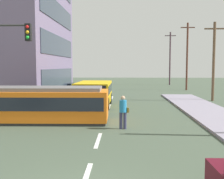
{
  "coord_description": "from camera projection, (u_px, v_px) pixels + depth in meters",
  "views": [
    {
      "loc": [
        1.02,
        -5.38,
        3.14
      ],
      "look_at": [
        0.49,
        8.73,
        1.93
      ],
      "focal_mm": 44.03,
      "sensor_mm": 36.0,
      "label": 1
    }
  ],
  "objects": [
    {
      "name": "parked_sedan_furthest",
      "position": [
        66.0,
        88.0,
        32.2
      ],
      "size": [
        2.01,
        4.34,
        1.19
      ],
      "color": "black",
      "rests_on": "ground"
    },
    {
      "name": "pedestrian_crossing",
      "position": [
        123.0,
        110.0,
        13.67
      ],
      "size": [
        0.49,
        0.36,
        1.67
      ],
      "color": "#343556",
      "rests_on": "ground"
    },
    {
      "name": "utility_pole_far",
      "position": [
        187.0,
        55.0,
        35.65
      ],
      "size": [
        1.8,
        0.24,
        8.71
      ],
      "color": "brown",
      "rests_on": "ground"
    },
    {
      "name": "parked_sedan_mid",
      "position": [
        40.0,
        102.0,
        19.49
      ],
      "size": [
        1.99,
        4.38,
        1.19
      ],
      "color": "beige",
      "rests_on": "ground"
    },
    {
      "name": "city_bus",
      "position": [
        94.0,
        93.0,
        21.43
      ],
      "size": [
        2.6,
        5.22,
        1.9
      ],
      "color": "gold",
      "rests_on": "ground"
    },
    {
      "name": "streetcar_tram",
      "position": [
        43.0,
        104.0,
        15.45
      ],
      "size": [
        7.27,
        2.67,
        1.98
      ],
      "color": "orange",
      "rests_on": "ground"
    },
    {
      "name": "lane_stripe_4",
      "position": [
        112.0,
        98.0,
        27.36
      ],
      "size": [
        0.16,
        2.4,
        0.01
      ],
      "primitive_type": "cube",
      "color": "silver",
      "rests_on": "ground"
    },
    {
      "name": "lane_stripe_3",
      "position": [
        109.0,
        106.0,
        21.38
      ],
      "size": [
        0.16,
        2.4,
        0.01
      ],
      "primitive_type": "cube",
      "color": "silver",
      "rests_on": "ground"
    },
    {
      "name": "lane_stripe_2",
      "position": [
        98.0,
        140.0,
        11.64
      ],
      "size": [
        0.16,
        2.4,
        0.01
      ],
      "primitive_type": "cube",
      "color": "silver",
      "rests_on": "ground"
    },
    {
      "name": "ground_plane",
      "position": [
        104.0,
        121.0,
        15.62
      ],
      "size": [
        120.0,
        120.0,
        0.0
      ],
      "primitive_type": "plane",
      "color": "#435140"
    },
    {
      "name": "traffic_light_mast",
      "position": [
        0.0,
        55.0,
        13.47
      ],
      "size": [
        2.61,
        0.33,
        5.32
      ],
      "color": "#333333",
      "rests_on": "ground"
    },
    {
      "name": "parked_sedan_far",
      "position": [
        55.0,
        93.0,
        25.94
      ],
      "size": [
        1.94,
        4.27,
        1.19
      ],
      "color": "silver",
      "rests_on": "ground"
    },
    {
      "name": "utility_pole_distant",
      "position": [
        170.0,
        58.0,
        45.71
      ],
      "size": [
        1.8,
        0.24,
        8.77
      ],
      "color": "#4A333D",
      "rests_on": "ground"
    },
    {
      "name": "utility_pole_mid",
      "position": [
        214.0,
        60.0,
        24.57
      ],
      "size": [
        1.8,
        0.24,
        7.05
      ],
      "color": "brown",
      "rests_on": "ground"
    },
    {
      "name": "lane_stripe_1",
      "position": [
        86.0,
        179.0,
        7.65
      ],
      "size": [
        0.16,
        2.4,
        0.01
      ],
      "primitive_type": "cube",
      "color": "silver",
      "rests_on": "ground"
    }
  ]
}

